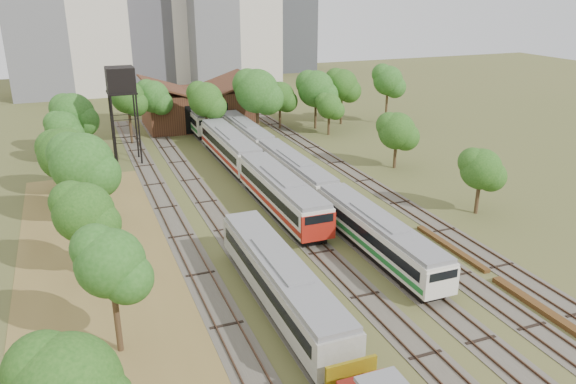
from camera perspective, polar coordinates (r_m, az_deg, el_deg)
name	(u,v)px	position (r m, az deg, el deg)	size (l,w,h in m)	color
ground	(415,313)	(38.93, 12.77, -11.93)	(240.00, 240.00, 0.00)	#475123
dry_grass_patch	(122,306)	(40.30, -16.55, -11.08)	(14.00, 60.00, 0.04)	brown
tracks	(275,193)	(58.74, -1.36, -0.07)	(24.60, 80.00, 0.19)	#4C473D
railcar_red_set	(252,168)	(60.62, -3.63, 2.49)	(3.03, 34.58, 3.75)	black
railcar_green_set	(295,172)	(59.97, 0.69, 2.09)	(2.67, 52.08, 3.30)	black
railcar_rear	(195,116)	(86.53, -9.40, 7.63)	(2.98, 16.08, 3.69)	black
old_grey_coach	(281,282)	(37.68, -0.76, -9.10)	(2.88, 18.00, 3.56)	black
water_tower	(121,83)	(69.89, -16.64, 10.60)	(3.34, 3.34, 11.53)	black
rail_pile_near	(550,314)	(41.33, 25.05, -11.19)	(0.68, 10.21, 0.34)	#553618
rail_pile_far	(451,248)	(48.29, 16.20, -5.44)	(0.56, 8.93, 0.29)	#553618
maintenance_shed	(198,107)	(88.49, -9.09, 8.56)	(16.45, 11.55, 7.58)	#3C2116
tree_band_left	(75,184)	(49.19, -20.84, 0.77)	(6.98, 54.41, 8.61)	#382616
tree_band_far	(244,94)	(80.65, -4.45, 9.88)	(50.67, 10.69, 9.71)	#382616
tree_band_right	(396,132)	(66.76, 10.87, 5.98)	(4.43, 36.19, 6.68)	#382616
tower_far_right	(286,13)	(147.02, -0.16, 17.71)	(12.00, 12.00, 28.00)	#3B3E42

